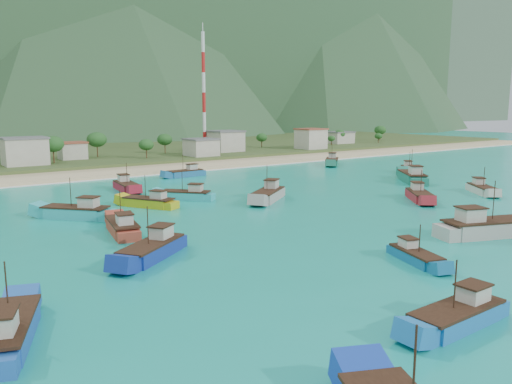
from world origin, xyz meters
TOP-DOWN VIEW (x-y plane):
  - ground at (0.00, 0.00)m, footprint 600.00×600.00m
  - beach at (0.00, 79.00)m, footprint 400.00×18.00m
  - land at (0.00, 140.00)m, footprint 400.00×110.00m
  - surf_line at (0.00, 69.50)m, footprint 400.00×2.50m
  - village at (12.37, 101.20)m, footprint 213.19×27.37m
  - vegetation at (-15.61, 103.01)m, footprint 276.11×26.19m
  - radio_tower at (36.97, 108.00)m, footprint 1.20×1.20m
  - boat_2 at (-20.08, 30.64)m, footprint 7.72×10.31m
  - boat_3 at (23.23, 6.72)m, footprint 9.27×10.01m
  - boat_4 at (0.57, 23.53)m, footprint 11.77×9.85m
  - boat_6 at (52.49, 58.79)m, footprint 10.89×10.36m
  - boat_7 at (40.05, 3.98)m, footprint 8.56×9.56m
  - boat_8 at (7.57, -14.82)m, footprint 13.92×8.56m
  - boat_10 at (-20.85, -28.48)m, footprint 10.08×3.06m
  - boat_11 at (-16.49, 49.97)m, footprint 4.39×10.95m
  - boat_12 at (54.81, 32.58)m, footprint 9.57×9.46m
  - boat_13 at (-32.42, 2.79)m, footprint 10.99×9.02m
  - boat_14 at (-33.04, 28.98)m, footprint 10.21×10.89m
  - boat_16 at (-50.11, -10.75)m, footprint 6.84×11.27m
  - boat_17 at (-30.96, 15.64)m, footprint 5.19×11.02m
  - boat_20 at (4.11, 62.01)m, footprint 10.29×3.52m
  - boat_25 at (41.88, 22.03)m, footprint 11.54×12.93m
  - boat_28 at (-11.41, 33.24)m, footprint 9.05×9.74m
  - boat_29 at (-9.45, -16.18)m, footprint 5.02×8.49m

SIDE VIEW (x-z plane):
  - ground at x=0.00m, z-range 0.00..0.00m
  - beach at x=0.00m, z-range -0.60..0.60m
  - land at x=0.00m, z-range -1.20..1.20m
  - surf_line at x=0.00m, z-range -0.04..0.04m
  - boat_29 at x=-9.45m, z-range -1.93..2.89m
  - boat_7 at x=40.05m, z-range -2.26..3.61m
  - boat_10 at x=-20.85m, z-range -2.28..3.66m
  - boat_20 at x=4.11m, z-range -2.30..3.69m
  - boat_2 at x=-20.08m, z-range -2.31..3.71m
  - boat_28 at x=-11.41m, z-range -2.33..3.75m
  - boat_12 at x=54.81m, z-range -2.35..3.79m
  - boat_3 at x=23.23m, z-range -2.38..3.86m
  - boat_17 at x=-30.96m, z-range -2.39..3.88m
  - boat_11 at x=-16.49m, z-range -2.40..3.90m
  - boat_16 at x=-50.11m, z-range -2.43..3.97m
  - boat_13 at x=-32.42m, z-range -2.48..4.08m
  - boat_14 at x=-33.04m, z-range -2.56..4.26m
  - boat_6 at x=52.49m, z-range -2.58..4.28m
  - boat_4 at x=0.57m, z-range -2.64..4.43m
  - boat_8 at x=7.57m, z-range -2.91..5.01m
  - boat_25 at x=41.88m, z-range -2.92..5.02m
  - village at x=12.37m, z-range 1.16..8.49m
  - vegetation at x=-15.61m, z-range 1.03..9.37m
  - radio_tower at x=36.97m, z-range 1.60..43.54m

